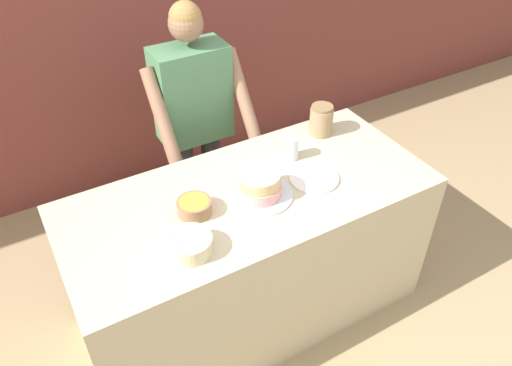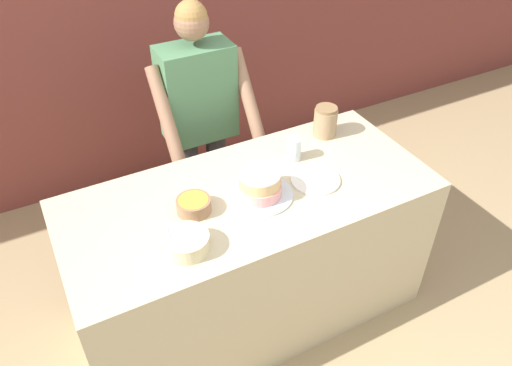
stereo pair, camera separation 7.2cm
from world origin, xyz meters
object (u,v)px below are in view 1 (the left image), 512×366
Objects in this scene: frosting_bowl_orange at (194,206)px; frosting_bowl_white at (190,244)px; person_baker at (194,111)px; cake at (260,186)px; ceramic_plate at (314,178)px; drinking_glass at (291,148)px; stoneware_jar at (321,120)px.

frosting_bowl_white is at bearing -118.94° from frosting_bowl_orange.
cake is (-0.03, -0.81, 0.01)m from person_baker.
cake is 0.32m from frosting_bowl_orange.
person_baker is at bearing 108.17° from ceramic_plate.
drinking_glass is at bearing 90.19° from ceramic_plate.
frosting_bowl_white reaches higher than frosting_bowl_orange.
cake reaches higher than ceramic_plate.
ceramic_plate is (0.74, 0.14, -0.04)m from frosting_bowl_white.
frosting_bowl_white is 1.11× the size of stoneware_jar.
person_baker is 0.84m from frosting_bowl_orange.
drinking_glass is 0.71× the size of stoneware_jar.
cake is 1.31× the size of ceramic_plate.
frosting_bowl_orange is (-0.35, -0.77, -0.01)m from person_baker.
frosting_bowl_white is at bearing -154.88° from stoneware_jar.
drinking_glass is at bearing -66.27° from person_baker.
frosting_bowl_white is 0.79× the size of ceramic_plate.
drinking_glass is 0.30m from stoneware_jar.
drinking_glass is at bearing 25.78° from frosting_bowl_white.
drinking_glass is 0.22m from ceramic_plate.
person_baker reaches higher than ceramic_plate.
stoneware_jar is at bearing 25.12° from frosting_bowl_white.
frosting_bowl_orange is 1.29× the size of drinking_glass.
cake reaches higher than frosting_bowl_orange.
person_baker reaches higher than drinking_glass.
ceramic_plate is at bearing -71.83° from person_baker.
person_baker is 1.09m from frosting_bowl_white.
person_baker is 0.75m from stoneware_jar.
ceramic_plate is at bearing 10.97° from frosting_bowl_white.
cake is 1.66× the size of frosting_bowl_white.
stoneware_jar is (0.90, 0.26, 0.05)m from frosting_bowl_orange.
frosting_bowl_orange is (0.12, 0.22, -0.01)m from frosting_bowl_white.
person_baker is 12.58× the size of drinking_glass.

